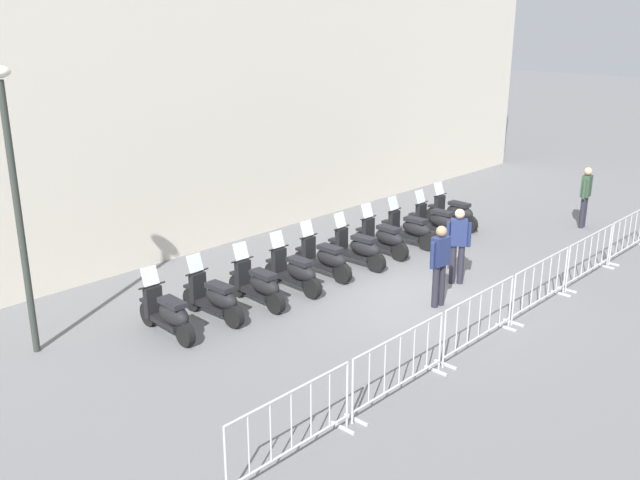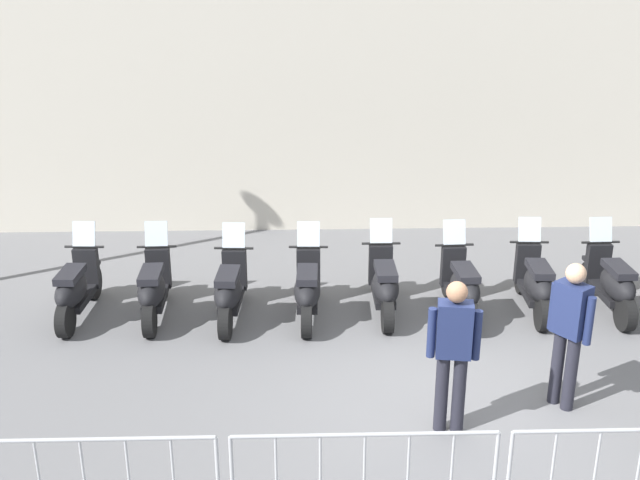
{
  "view_description": "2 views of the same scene",
  "coord_description": "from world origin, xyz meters",
  "px_view_note": "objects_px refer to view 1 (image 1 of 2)",
  "views": [
    {
      "loc": [
        -11.22,
        -8.24,
        5.74
      ],
      "look_at": [
        -1.0,
        2.18,
        1.04
      ],
      "focal_mm": 39.18,
      "sensor_mm": 36.0,
      "label": 1
    },
    {
      "loc": [
        -1.44,
        -7.48,
        4.82
      ],
      "look_at": [
        -1.52,
        2.69,
        1.02
      ],
      "focal_mm": 43.27,
      "sensor_mm": 36.0,
      "label": 2
    }
  ],
  "objects_px": {
    "barrier_segment_0": "(291,427)",
    "officer_near_row_end": "(458,242)",
    "barrier_segment_5": "(629,234)",
    "officer_by_barriers": "(440,261)",
    "motorcycle_7": "(410,229)",
    "motorcycle_2": "(258,285)",
    "motorcycle_9": "(454,213)",
    "barrier_segment_1": "(400,365)",
    "barrier_segment_4": "(590,257)",
    "motorcycle_3": "(295,272)",
    "barrier_segment_2": "(479,319)",
    "motorcycle_0": "(168,314)",
    "officer_mid_plaza": "(585,194)",
    "motorcycle_1": "(215,298)",
    "motorcycle_8": "(437,222)",
    "barrier_segment_3": "(541,284)",
    "motorcycle_5": "(358,249)",
    "motorcycle_4": "(325,259)",
    "street_lamp": "(14,184)",
    "motorcycle_6": "(383,238)"
  },
  "relations": [
    {
      "from": "barrier_segment_5",
      "to": "officer_by_barriers",
      "type": "height_order",
      "value": "officer_by_barriers"
    },
    {
      "from": "barrier_segment_4",
      "to": "motorcycle_9",
      "type": "bearing_deg",
      "value": 76.37
    },
    {
      "from": "officer_near_row_end",
      "to": "motorcycle_7",
      "type": "bearing_deg",
      "value": 60.54
    },
    {
      "from": "motorcycle_4",
      "to": "motorcycle_6",
      "type": "xyz_separation_m",
      "value": [
        2.13,
        0.07,
        0.0
      ]
    },
    {
      "from": "motorcycle_7",
      "to": "motorcycle_9",
      "type": "bearing_deg",
      "value": 3.36
    },
    {
      "from": "barrier_segment_4",
      "to": "officer_by_barriers",
      "type": "xyz_separation_m",
      "value": [
        -3.74,
        1.45,
        0.45
      ]
    },
    {
      "from": "motorcycle_1",
      "to": "street_lamp",
      "type": "bearing_deg",
      "value": 159.71
    },
    {
      "from": "motorcycle_0",
      "to": "motorcycle_7",
      "type": "distance_m",
      "value": 7.48
    },
    {
      "from": "motorcycle_3",
      "to": "motorcycle_9",
      "type": "distance_m",
      "value": 6.4
    },
    {
      "from": "motorcycle_8",
      "to": "officer_mid_plaza",
      "type": "bearing_deg",
      "value": -31.38
    },
    {
      "from": "motorcycle_4",
      "to": "motorcycle_9",
      "type": "bearing_deg",
      "value": 2.17
    },
    {
      "from": "motorcycle_9",
      "to": "barrier_segment_4",
      "type": "height_order",
      "value": "motorcycle_9"
    },
    {
      "from": "officer_near_row_end",
      "to": "barrier_segment_4",
      "type": "bearing_deg",
      "value": -38.95
    },
    {
      "from": "motorcycle_7",
      "to": "motorcycle_2",
      "type": "bearing_deg",
      "value": -176.93
    },
    {
      "from": "motorcycle_9",
      "to": "barrier_segment_3",
      "type": "relative_size",
      "value": 0.76
    },
    {
      "from": "motorcycle_0",
      "to": "officer_mid_plaza",
      "type": "xyz_separation_m",
      "value": [
        12.33,
        -2.12,
        0.53
      ]
    },
    {
      "from": "motorcycle_4",
      "to": "barrier_segment_3",
      "type": "height_order",
      "value": "motorcycle_4"
    },
    {
      "from": "motorcycle_8",
      "to": "barrier_segment_1",
      "type": "bearing_deg",
      "value": -147.41
    },
    {
      "from": "barrier_segment_4",
      "to": "officer_by_barriers",
      "type": "height_order",
      "value": "officer_by_barriers"
    },
    {
      "from": "motorcycle_2",
      "to": "barrier_segment_5",
      "type": "bearing_deg",
      "value": -24.41
    },
    {
      "from": "street_lamp",
      "to": "officer_by_barriers",
      "type": "height_order",
      "value": "street_lamp"
    },
    {
      "from": "motorcycle_6",
      "to": "barrier_segment_0",
      "type": "height_order",
      "value": "motorcycle_6"
    },
    {
      "from": "motorcycle_5",
      "to": "barrier_segment_4",
      "type": "relative_size",
      "value": 0.76
    },
    {
      "from": "motorcycle_0",
      "to": "officer_by_barriers",
      "type": "relative_size",
      "value": 0.99
    },
    {
      "from": "motorcycle_1",
      "to": "motorcycle_7",
      "type": "height_order",
      "value": "same"
    },
    {
      "from": "motorcycle_4",
      "to": "motorcycle_6",
      "type": "height_order",
      "value": "same"
    },
    {
      "from": "motorcycle_5",
      "to": "barrier_segment_0",
      "type": "height_order",
      "value": "motorcycle_5"
    },
    {
      "from": "motorcycle_5",
      "to": "barrier_segment_5",
      "type": "bearing_deg",
      "value": -36.7
    },
    {
      "from": "motorcycle_4",
      "to": "barrier_segment_0",
      "type": "distance_m",
      "value": 6.97
    },
    {
      "from": "motorcycle_5",
      "to": "motorcycle_7",
      "type": "xyz_separation_m",
      "value": [
        2.13,
        0.13,
        0.0
      ]
    },
    {
      "from": "officer_mid_plaza",
      "to": "motorcycle_4",
      "type": "bearing_deg",
      "value": 164.16
    },
    {
      "from": "barrier_segment_1",
      "to": "barrier_segment_4",
      "type": "height_order",
      "value": "same"
    },
    {
      "from": "motorcycle_4",
      "to": "motorcycle_3",
      "type": "bearing_deg",
      "value": -171.95
    },
    {
      "from": "motorcycle_7",
      "to": "officer_by_barriers",
      "type": "bearing_deg",
      "value": -133.02
    },
    {
      "from": "motorcycle_7",
      "to": "motorcycle_8",
      "type": "height_order",
      "value": "same"
    },
    {
      "from": "motorcycle_8",
      "to": "officer_near_row_end",
      "type": "height_order",
      "value": "officer_near_row_end"
    },
    {
      "from": "barrier_segment_0",
      "to": "officer_near_row_end",
      "type": "bearing_deg",
      "value": 18.0
    },
    {
      "from": "motorcycle_7",
      "to": "officer_by_barriers",
      "type": "xyz_separation_m",
      "value": [
        -2.7,
        -2.89,
        0.53
      ]
    },
    {
      "from": "barrier_segment_3",
      "to": "motorcycle_3",
      "type": "bearing_deg",
      "value": 125.03
    },
    {
      "from": "barrier_segment_2",
      "to": "officer_mid_plaza",
      "type": "distance_m",
      "value": 8.82
    },
    {
      "from": "motorcycle_5",
      "to": "barrier_segment_5",
      "type": "height_order",
      "value": "motorcycle_5"
    },
    {
      "from": "barrier_segment_0",
      "to": "officer_near_row_end",
      "type": "distance_m",
      "value": 7.44
    },
    {
      "from": "motorcycle_4",
      "to": "barrier_segment_4",
      "type": "xyz_separation_m",
      "value": [
        4.25,
        -4.27,
        0.07
      ]
    },
    {
      "from": "officer_by_barriers",
      "to": "motorcycle_8",
      "type": "bearing_deg",
      "value": 36.98
    },
    {
      "from": "motorcycle_3",
      "to": "barrier_segment_4",
      "type": "distance_m",
      "value": 6.72
    },
    {
      "from": "barrier_segment_2",
      "to": "barrier_segment_3",
      "type": "height_order",
      "value": "same"
    },
    {
      "from": "motorcycle_3",
      "to": "barrier_segment_2",
      "type": "height_order",
      "value": "motorcycle_3"
    },
    {
      "from": "barrier_segment_4",
      "to": "officer_near_row_end",
      "type": "relative_size",
      "value": 1.32
    },
    {
      "from": "officer_mid_plaza",
      "to": "barrier_segment_5",
      "type": "bearing_deg",
      "value": -127.4
    },
    {
      "from": "motorcycle_2",
      "to": "motorcycle_8",
      "type": "bearing_deg",
      "value": 2.07
    }
  ]
}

